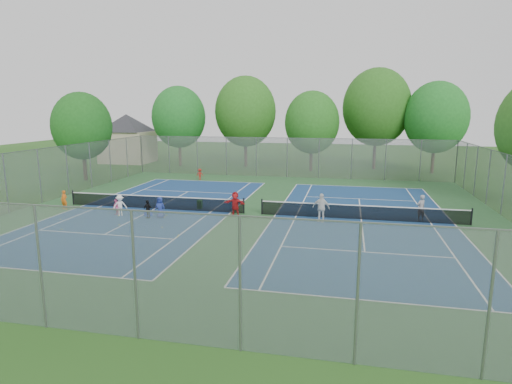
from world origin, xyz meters
TOP-DOWN VIEW (x-y plane):
  - ground at (0.00, 0.00)m, footprint 120.00×120.00m
  - court_pad at (0.00, 0.00)m, footprint 32.00×32.00m
  - court_left at (-7.00, 0.00)m, footprint 10.97×23.77m
  - court_right at (7.00, 0.00)m, footprint 10.97×23.77m
  - net_left at (-7.00, 0.00)m, footprint 12.87×0.10m
  - net_right at (7.00, 0.00)m, footprint 12.87×0.10m
  - fence_north at (0.00, 16.00)m, footprint 32.00×0.10m
  - fence_south at (0.00, -16.00)m, footprint 32.00×0.10m
  - fence_west at (-16.00, 0.00)m, footprint 0.10×32.00m
  - house at (-22.00, 24.00)m, footprint 11.03×11.03m
  - tree_nw at (-14.00, 22.00)m, footprint 6.40×6.40m
  - tree_nl at (-6.00, 23.00)m, footprint 7.20×7.20m
  - tree_nc at (2.00, 21.00)m, footprint 6.00×6.00m
  - tree_nr at (9.00, 24.00)m, footprint 7.60×7.60m
  - tree_ne at (15.00, 22.00)m, footprint 6.60×6.60m
  - tree_side_w at (-19.00, 10.00)m, footprint 5.60×5.60m
  - ball_crate at (-6.56, -1.93)m, footprint 0.53×0.53m
  - ball_hopper at (-3.95, 0.71)m, footprint 0.31×0.31m
  - student_a at (-13.08, -1.40)m, footprint 0.51×0.36m
  - student_b at (-8.59, -2.28)m, footprint 0.67×0.62m
  - student_c at (-8.36, -2.24)m, footprint 1.01×0.91m
  - student_d at (-6.28, -2.51)m, footprint 0.75×0.53m
  - student_e at (-5.55, -2.26)m, footprint 0.67×0.43m
  - student_f at (-1.05, -0.60)m, footprint 1.51×0.66m
  - child_far_baseline at (-8.10, 12.48)m, footprint 0.75×0.47m
  - instructor at (10.58, 0.50)m, footprint 0.72×0.67m
  - teen_court_b at (4.53, -1.06)m, footprint 1.10×0.59m
  - tennis_ball_0 at (-9.92, -6.07)m, footprint 0.07×0.07m
  - tennis_ball_1 at (-5.38, -1.69)m, footprint 0.07×0.07m
  - tennis_ball_2 at (-2.92, -5.73)m, footprint 0.07×0.07m
  - tennis_ball_3 at (-2.84, -6.04)m, footprint 0.07×0.07m
  - tennis_ball_4 at (-8.35, -2.54)m, footprint 0.07×0.07m
  - tennis_ball_5 at (-4.43, -4.46)m, footprint 0.07×0.07m
  - tennis_ball_6 at (-7.18, -4.48)m, footprint 0.07×0.07m
  - tennis_ball_7 at (-9.29, -2.05)m, footprint 0.07×0.07m
  - tennis_ball_8 at (-11.44, -4.09)m, footprint 0.07×0.07m
  - tennis_ball_9 at (-5.30, -2.17)m, footprint 0.07×0.07m

SIDE VIEW (x-z plane):
  - ground at x=0.00m, z-range 0.00..0.00m
  - court_pad at x=0.00m, z-range 0.00..0.01m
  - court_left at x=-7.00m, z-range 0.01..0.02m
  - court_right at x=7.00m, z-range 0.01..0.02m
  - tennis_ball_0 at x=-9.92m, z-range 0.00..0.07m
  - tennis_ball_1 at x=-5.38m, z-range 0.00..0.07m
  - tennis_ball_2 at x=-2.92m, z-range 0.00..0.07m
  - tennis_ball_3 at x=-2.84m, z-range 0.00..0.07m
  - tennis_ball_4 at x=-8.35m, z-range 0.00..0.07m
  - tennis_ball_5 at x=-4.43m, z-range 0.00..0.07m
  - tennis_ball_6 at x=-7.18m, z-range 0.00..0.07m
  - tennis_ball_7 at x=-9.29m, z-range 0.00..0.07m
  - tennis_ball_8 at x=-11.44m, z-range 0.00..0.07m
  - tennis_ball_9 at x=-5.30m, z-range 0.00..0.07m
  - ball_crate at x=-6.56m, z-range 0.00..0.34m
  - ball_hopper at x=-3.95m, z-range 0.00..0.61m
  - net_left at x=-7.00m, z-range 0.00..0.91m
  - net_right at x=7.00m, z-range 0.00..0.91m
  - student_b at x=-8.59m, z-range 0.00..1.09m
  - child_far_baseline at x=-8.10m, z-range 0.00..1.11m
  - student_d at x=-6.28m, z-range 0.00..1.18m
  - student_a at x=-13.08m, z-range 0.00..1.32m
  - student_c at x=-8.36m, z-range 0.00..1.37m
  - student_e at x=-5.55m, z-range 0.00..1.37m
  - student_f at x=-1.05m, z-range 0.00..1.57m
  - instructor at x=10.58m, z-range 0.00..1.65m
  - teen_court_b at x=4.53m, z-range 0.00..1.79m
  - fence_north at x=0.00m, z-range 0.00..4.00m
  - fence_south at x=0.00m, z-range 0.00..4.00m
  - fence_west at x=-16.00m, z-range 0.00..4.00m
  - house at x=-22.00m, z-range 0.56..7.86m
  - tree_side_w at x=-19.00m, z-range 1.01..9.48m
  - tree_nc at x=2.00m, z-range 0.97..9.82m
  - tree_nw at x=-14.00m, z-range 1.10..10.68m
  - tree_ne at x=15.00m, z-range 1.08..10.85m
  - tree_nl at x=-6.00m, z-range 1.20..11.89m
  - tree_nr at x=9.00m, z-range 1.33..12.75m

